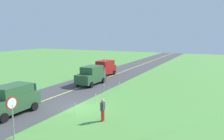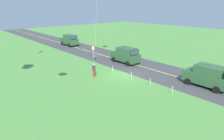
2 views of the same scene
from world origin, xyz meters
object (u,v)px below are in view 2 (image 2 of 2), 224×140
(car_parked_east_far, at_px, (70,40))
(car_parked_west_near, at_px, (207,76))
(person_adult_near, at_px, (94,70))
(car_suv_foreground, at_px, (126,55))
(stop_sign, at_px, (93,51))

(car_parked_east_far, bearing_deg, car_parked_west_near, 178.84)
(car_parked_west_near, relative_size, person_adult_near, 2.75)
(person_adult_near, bearing_deg, car_parked_east_far, -113.57)
(car_parked_east_far, distance_m, person_adult_near, 20.24)
(car_parked_east_far, relative_size, person_adult_near, 2.75)
(car_parked_west_near, bearing_deg, car_suv_foreground, -0.24)
(car_parked_east_far, relative_size, car_parked_west_near, 1.00)
(car_suv_foreground, bearing_deg, stop_sign, 50.60)
(car_suv_foreground, distance_m, car_parked_west_near, 11.70)
(car_parked_east_far, bearing_deg, car_suv_foreground, 178.21)
(car_parked_west_near, distance_m, stop_sign, 15.10)
(car_suv_foreground, distance_m, person_adult_near, 7.24)
(car_parked_east_far, distance_m, stop_sign, 14.63)
(car_suv_foreground, distance_m, car_parked_east_far, 16.99)
(car_suv_foreground, bearing_deg, car_parked_west_near, 179.76)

